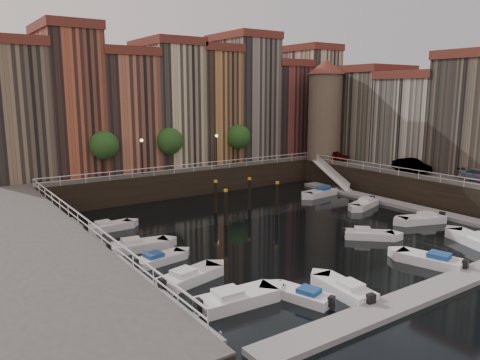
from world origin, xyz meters
TOP-DOWN VIEW (x-y plane):
  - ground at (0.00, 0.00)m, footprint 200.00×200.00m
  - quay_far at (0.00, 26.00)m, footprint 80.00×20.00m
  - quay_right at (28.00, -2.00)m, footprint 20.00×36.00m
  - dock_left at (-16.20, -1.00)m, footprint 2.00×28.00m
  - dock_right at (16.20, -1.00)m, footprint 2.00×28.00m
  - dock_near at (0.00, -17.00)m, footprint 30.00×2.00m
  - mountains at (1.72, 110.00)m, footprint 145.00×100.00m
  - far_terrace at (3.31, 23.50)m, footprint 48.70×10.30m
  - right_terrace at (26.50, 3.80)m, footprint 9.30×24.30m
  - corner_tower at (20.00, 14.50)m, footprint 5.20×5.20m
  - promenade_trees at (-1.33, 18.20)m, footprint 21.20×3.20m
  - street_lamps at (-1.00, 17.20)m, footprint 10.36×0.36m
  - railings at (0.00, 4.88)m, footprint 36.08×34.04m
  - gangway at (17.10, 10.00)m, footprint 2.78×8.32m
  - mooring_pilings at (-0.31, 5.24)m, footprint 6.73×4.77m
  - boat_left_0 at (-12.36, -11.51)m, footprint 5.29×2.13m
  - boat_left_1 at (-12.95, -6.90)m, footprint 4.93×2.73m
  - boat_left_2 at (-13.14, -2.53)m, footprint 4.23×2.08m
  - boat_left_3 at (-13.32, 1.07)m, footprint 4.91×2.41m
  - boat_left_4 at (-13.42, 7.76)m, footprint 4.38×1.73m
  - boat_right_1 at (12.39, -6.89)m, footprint 4.88×3.05m
  - boat_right_2 at (12.60, 0.47)m, footprint 4.73×2.90m
  - boat_right_4 at (12.70, 7.38)m, footprint 5.04×2.27m
  - boat_near_0 at (-8.59, -13.19)m, footprint 2.60×4.19m
  - boat_near_1 at (-5.89, -14.08)m, footprint 2.04×4.75m
  - boat_near_2 at (3.08, -14.10)m, footprint 2.97×4.98m
  - boat_near_3 at (10.21, -13.36)m, footprint 3.32×5.22m
  - car_a at (20.07, 12.36)m, footprint 2.84×4.38m
  - car_b at (20.68, 0.56)m, footprint 2.46×5.04m
  - car_c at (21.74, -7.13)m, footprint 1.82×4.47m
  - boat_extra_390 at (4.25, -7.18)m, footprint 4.09×3.97m

SIDE VIEW (x-z plane):
  - ground at x=0.00m, z-range 0.00..0.00m
  - dock_left at x=-16.20m, z-range 0.00..0.35m
  - dock_right at x=16.20m, z-range 0.00..0.35m
  - dock_near at x=0.00m, z-range 0.00..0.35m
  - boat_near_0 at x=-8.59m, z-range -0.15..0.79m
  - boat_left_2 at x=-13.14m, z-range -0.15..0.80m
  - boat_left_4 at x=-13.42m, z-range -0.16..0.84m
  - boat_extra_390 at x=4.25m, z-range -0.16..0.84m
  - boat_right_2 at x=12.60m, z-range -0.17..0.89m
  - boat_near_1 at x=-5.89m, z-range -0.18..0.90m
  - boat_right_1 at x=12.39m, z-range -0.18..0.92m
  - boat_left_3 at x=-13.32m, z-range -0.18..0.92m
  - boat_left_1 at x=-12.95m, z-range -0.18..0.92m
  - boat_near_2 at x=3.08m, z-range -0.18..0.93m
  - boat_right_4 at x=12.70m, z-range -0.19..0.95m
  - boat_near_3 at x=10.21m, z-range -0.19..0.98m
  - boat_left_0 at x=-12.36m, z-range -0.20..1.01m
  - quay_far at x=0.00m, z-range 0.00..3.00m
  - quay_right at x=28.00m, z-range 0.00..3.00m
  - mooring_pilings at x=-0.31m, z-range -0.24..3.54m
  - gangway at x=17.10m, z-range 0.05..3.78m
  - car_c at x=21.74m, z-range 3.00..4.30m
  - car_a at x=20.07m, z-range 3.00..4.39m
  - railings at x=0.00m, z-range 3.53..4.05m
  - car_b at x=20.68m, z-range 3.00..4.59m
  - street_lamps at x=-1.00m, z-range 3.81..7.99m
  - promenade_trees at x=-1.33m, z-range 3.98..9.18m
  - mountains at x=1.72m, z-range -1.08..16.92m
  - right_terrace at x=26.50m, z-range 2.56..16.56m
  - corner_tower at x=20.00m, z-range 3.29..17.09m
  - far_terrace at x=3.31m, z-range 2.20..19.70m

